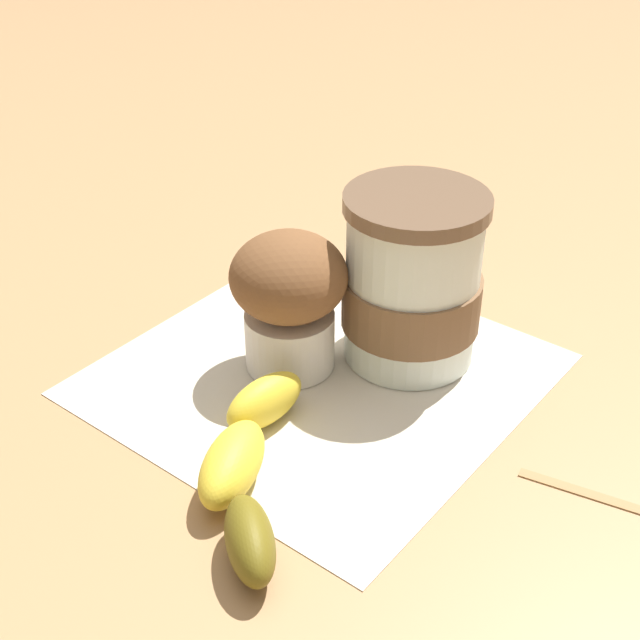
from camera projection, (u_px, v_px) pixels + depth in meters
ground_plane at (320, 375)px, 0.61m from camera, size 3.00×3.00×0.00m
paper_napkin at (320, 374)px, 0.61m from camera, size 0.30×0.30×0.00m
coffee_cup at (412, 283)px, 0.60m from camera, size 0.10×0.10×0.12m
muffin at (292, 293)px, 0.59m from camera, size 0.08×0.08×0.10m
banana at (247, 464)px, 0.51m from camera, size 0.16×0.10×0.03m
wooden_stirrer at (614, 501)px, 0.51m from camera, size 0.01×0.11×0.00m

